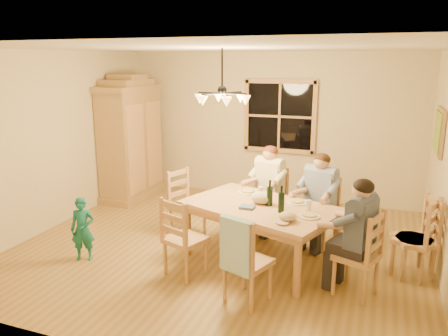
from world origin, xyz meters
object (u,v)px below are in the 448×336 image
at_px(chair_end_left, 188,216).
at_px(adult_slate_man, 359,223).
at_px(wine_bottle_a, 270,193).
at_px(chair_near_right, 248,275).
at_px(chair_spare_front, 413,252).
at_px(chandelier, 222,97).
at_px(chair_spare_back, 413,252).
at_px(chair_far_left, 268,213).
at_px(chair_near_left, 186,251).
at_px(chair_end_right, 356,268).
at_px(chair_far_right, 318,226).
at_px(child, 83,229).
at_px(armoire, 131,142).
at_px(adult_woman, 269,179).
at_px(adult_plaid_man, 320,189).
at_px(wine_bottle_b, 281,199).
at_px(dining_table, 260,212).

distance_m(chair_end_left, adult_slate_man, 2.66).
distance_m(chair_end_left, wine_bottle_a, 1.53).
relative_size(chair_near_right, chair_spare_front, 1.00).
bearing_deg(chandelier, chair_end_left, 162.81).
bearing_deg(chair_end_left, chair_spare_back, 106.24).
relative_size(chair_far_left, wine_bottle_a, 3.00).
distance_m(chair_near_left, chair_end_right, 1.98).
relative_size(chair_far_right, child, 1.17).
height_order(chandelier, chair_spare_back, chandelier).
distance_m(chandelier, chair_spare_front, 3.03).
xyz_separation_m(chair_near_left, adult_slate_man, (1.97, 0.24, 0.54)).
bearing_deg(chair_near_right, armoire, 157.85).
xyz_separation_m(adult_woman, chair_spare_front, (1.98, -0.75, -0.54)).
relative_size(adult_plaid_man, adult_slate_man, 1.00).
relative_size(chair_near_left, chair_end_left, 1.00).
height_order(chair_end_right, child, chair_end_right).
bearing_deg(chair_end_right, wine_bottle_b, 93.81).
distance_m(adult_slate_man, child, 3.43).
height_order(armoire, wine_bottle_b, armoire).
bearing_deg(chair_end_left, chair_far_left, 136.74).
relative_size(wine_bottle_b, chair_spare_back, 0.33).
relative_size(armoire, wine_bottle_a, 6.97).
bearing_deg(chair_near_left, chair_spare_back, 39.51).
xyz_separation_m(chair_end_left, child, (-0.93, -1.21, 0.12)).
relative_size(chair_near_left, chair_spare_front, 1.00).
distance_m(adult_woman, adult_plaid_man, 0.83).
relative_size(chandelier, chair_end_left, 0.78).
bearing_deg(adult_slate_man, chandelier, 89.18).
bearing_deg(chair_end_right, chandelier, 89.18).
distance_m(adult_plaid_man, wine_bottle_a, 0.87).
height_order(chair_end_left, wine_bottle_a, wine_bottle_a).
xyz_separation_m(chair_spare_front, chair_spare_back, (0.00, 0.01, 0.00)).
xyz_separation_m(chair_far_right, wine_bottle_b, (-0.34, -0.89, 0.62)).
distance_m(wine_bottle_a, chair_spare_front, 1.85).
bearing_deg(child, chair_end_right, -16.69).
height_order(chair_near_right, wine_bottle_b, wine_bottle_b).
bearing_deg(chair_spare_back, chair_end_right, 118.25).
xyz_separation_m(chandelier, armoire, (-2.42, 1.60, -1.02)).
relative_size(chair_end_right, adult_plaid_man, 1.13).
relative_size(chair_near_left, chair_spare_back, 1.00).
bearing_deg(child, wine_bottle_a, -2.93).
bearing_deg(chair_near_left, chair_near_right, -0.00).
xyz_separation_m(adult_slate_man, child, (-3.39, -0.33, -0.42)).
bearing_deg(chair_spare_front, adult_plaid_man, 90.80).
relative_size(dining_table, chair_spare_front, 2.17).
xyz_separation_m(armoire, chair_spare_front, (4.87, -1.60, -0.75)).
xyz_separation_m(chandelier, chair_near_left, (-0.13, -0.92, -1.77)).
distance_m(adult_plaid_man, adult_slate_man, 1.29).
height_order(armoire, adult_plaid_man, armoire).
bearing_deg(adult_slate_man, wine_bottle_b, 93.81).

